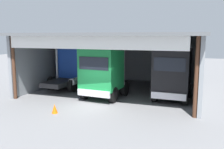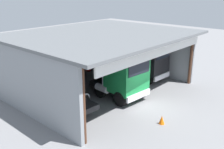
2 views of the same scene
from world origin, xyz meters
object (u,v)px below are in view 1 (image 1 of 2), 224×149
at_px(tool_cart, 109,77).
at_px(traffic_cone, 55,109).
at_px(truck_black_left_bay, 172,74).
at_px(oil_drum, 161,79).
at_px(truck_green_center_left_bay, 103,72).
at_px(truck_blue_right_bay, 73,68).

distance_m(tool_cart, traffic_cone, 10.56).
distance_m(truck_black_left_bay, tool_cart, 8.68).
bearing_deg(tool_cart, oil_drum, 10.31).
relative_size(truck_green_center_left_bay, oil_drum, 5.25).
bearing_deg(oil_drum, truck_blue_right_bay, -148.21).
xyz_separation_m(truck_blue_right_bay, oil_drum, (7.10, 4.40, -1.32)).
bearing_deg(truck_black_left_bay, oil_drum, -72.94).
height_order(truck_black_left_bay, oil_drum, truck_black_left_bay).
xyz_separation_m(truck_green_center_left_bay, tool_cart, (-1.89, 6.35, -1.44)).
relative_size(oil_drum, tool_cart, 0.90).
distance_m(truck_blue_right_bay, truck_black_left_bay, 9.00).
bearing_deg(truck_blue_right_bay, oil_drum, 34.77).
bearing_deg(traffic_cone, truck_black_left_bay, 39.98).
height_order(truck_green_center_left_bay, oil_drum, truck_green_center_left_bay).
distance_m(oil_drum, tool_cart, 5.05).
bearing_deg(truck_black_left_bay, tool_cart, -36.95).
relative_size(truck_green_center_left_bay, tool_cart, 4.70).
height_order(truck_blue_right_bay, truck_black_left_bay, truck_black_left_bay).
bearing_deg(traffic_cone, truck_green_center_left_bay, 71.59).
xyz_separation_m(tool_cart, traffic_cone, (0.49, -10.54, -0.22)).
xyz_separation_m(truck_green_center_left_bay, traffic_cone, (-1.40, -4.19, -1.66)).
bearing_deg(truck_green_center_left_bay, oil_drum, -108.50).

